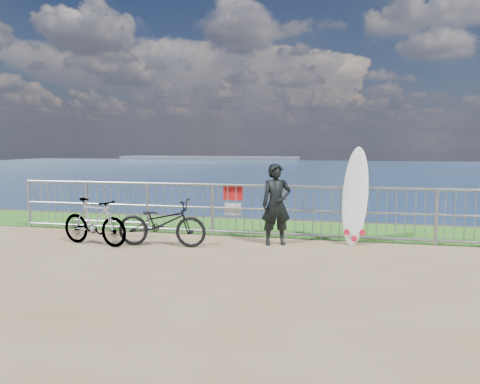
% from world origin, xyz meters
% --- Properties ---
extents(grass_strip, '(120.00, 120.00, 0.00)m').
position_xyz_m(grass_strip, '(0.00, 2.70, 0.01)').
color(grass_strip, '#2F7620').
rests_on(grass_strip, ground).
extents(seascape, '(260.00, 260.00, 5.00)m').
position_xyz_m(seascape, '(-43.75, 147.49, -4.03)').
color(seascape, brown).
rests_on(seascape, ground).
extents(railing, '(10.06, 0.10, 1.13)m').
position_xyz_m(railing, '(0.02, 1.60, 0.58)').
color(railing, gray).
rests_on(railing, ground).
extents(surfer, '(0.68, 0.56, 1.59)m').
position_xyz_m(surfer, '(0.96, 0.99, 0.79)').
color(surfer, black).
rests_on(surfer, ground).
extents(surfboard, '(0.61, 0.57, 1.93)m').
position_xyz_m(surfboard, '(2.46, 1.39, 0.89)').
color(surfboard, white).
rests_on(surfboard, ground).
extents(bicycle_near, '(1.78, 0.72, 0.92)m').
position_xyz_m(bicycle_near, '(-1.17, 0.37, 0.46)').
color(bicycle_near, black).
rests_on(bicycle_near, ground).
extents(bicycle_far, '(1.59, 0.74, 0.92)m').
position_xyz_m(bicycle_far, '(-2.48, 0.17, 0.46)').
color(bicycle_far, black).
rests_on(bicycle_far, ground).
extents(bike_rack, '(1.71, 0.05, 0.36)m').
position_xyz_m(bike_rack, '(-2.56, 0.96, 0.29)').
color(bike_rack, gray).
rests_on(bike_rack, ground).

